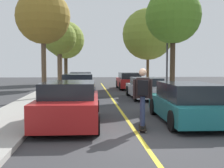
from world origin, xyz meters
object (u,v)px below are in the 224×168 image
(skateboard, at_px, (142,127))
(parked_car_right_far, at_px, (129,81))
(parked_car_left_nearest, at_px, (70,104))
(street_tree_right_near, at_px, (148,34))
(street_tree_right_nearest, at_px, (173,16))
(street_tree_left_nearest, at_px, (43,17))
(street_tree_left_near, at_px, (59,38))
(skateboarder, at_px, (143,94))
(street_tree_left_far, at_px, (66,40))
(parked_car_right_nearest, at_px, (187,103))
(parked_car_left_near, at_px, (78,88))
(parked_car_right_near, at_px, (145,88))
(parked_car_left_far, at_px, (81,82))
(streetlamp, at_px, (167,41))

(skateboard, bearing_deg, parked_car_right_far, 83.21)
(parked_car_left_nearest, height_order, street_tree_right_near, street_tree_right_near)
(parked_car_left_nearest, xyz_separation_m, street_tree_right_nearest, (5.89, 7.98, 4.32))
(parked_car_left_nearest, relative_size, street_tree_left_nearest, 0.69)
(street_tree_left_near, distance_m, skateboarder, 17.30)
(parked_car_right_far, bearing_deg, skateboarder, -96.79)
(parked_car_left_nearest, distance_m, parked_car_right_far, 14.39)
(street_tree_left_near, bearing_deg, street_tree_left_nearest, -90.00)
(street_tree_left_far, bearing_deg, parked_car_right_nearest, -74.93)
(street_tree_left_nearest, bearing_deg, parked_car_right_nearest, -48.80)
(parked_car_left_near, height_order, street_tree_right_nearest, street_tree_right_nearest)
(parked_car_right_near, xyz_separation_m, street_tree_right_near, (1.89, 8.17, 4.11))
(parked_car_right_far, height_order, skateboarder, skateboarder)
(street_tree_right_near, height_order, skateboard, street_tree_right_near)
(parked_car_left_nearest, distance_m, street_tree_left_nearest, 8.15)
(parked_car_left_far, height_order, parked_car_right_nearest, parked_car_left_far)
(street_tree_left_nearest, relative_size, street_tree_left_far, 0.90)
(parked_car_left_near, bearing_deg, parked_car_left_far, 90.00)
(parked_car_left_far, relative_size, parked_car_right_far, 1.09)
(parked_car_right_nearest, xyz_separation_m, street_tree_left_nearest, (-5.88, 6.72, 3.98))
(street_tree_right_nearest, height_order, skateboard, street_tree_right_nearest)
(street_tree_left_far, height_order, skateboarder, street_tree_left_far)
(parked_car_left_nearest, relative_size, parked_car_left_far, 0.93)
(parked_car_right_nearest, relative_size, street_tree_left_nearest, 0.72)
(parked_car_right_nearest, height_order, parked_car_right_near, parked_car_right_nearest)
(parked_car_right_nearest, height_order, street_tree_right_nearest, street_tree_right_nearest)
(parked_car_left_nearest, relative_size, street_tree_left_far, 0.62)
(parked_car_left_near, bearing_deg, parked_car_right_near, 7.47)
(parked_car_right_far, height_order, skateboard, parked_car_right_far)
(parked_car_right_nearest, xyz_separation_m, street_tree_right_nearest, (1.90, 7.83, 4.35))
(parked_car_left_nearest, distance_m, parked_car_left_near, 6.60)
(street_tree_left_far, xyz_separation_m, street_tree_right_near, (7.78, -6.70, -0.03))
(streetlamp, bearing_deg, parked_car_left_near, -159.93)
(parked_car_left_nearest, distance_m, skateboard, 2.50)
(parked_car_right_nearest, relative_size, street_tree_left_far, 0.65)
(parked_car_right_far, height_order, streetlamp, streetlamp)
(street_tree_left_nearest, height_order, skateboard, street_tree_left_nearest)
(parked_car_left_nearest, xyz_separation_m, parked_car_right_nearest, (3.99, 0.15, -0.03))
(street_tree_left_near, height_order, street_tree_left_far, street_tree_left_far)
(parked_car_right_nearest, relative_size, street_tree_right_near, 0.63)
(parked_car_left_far, bearing_deg, street_tree_right_nearest, -39.02)
(parked_car_left_near, bearing_deg, street_tree_right_nearest, 13.23)
(parked_car_left_near, height_order, skateboarder, skateboarder)
(parked_car_right_far, height_order, street_tree_left_nearest, street_tree_left_nearest)
(parked_car_right_nearest, distance_m, parked_car_right_far, 13.68)
(skateboard, bearing_deg, skateboarder, -99.93)
(parked_car_right_nearest, height_order, skateboard, parked_car_right_nearest)
(parked_car_left_far, height_order, street_tree_right_near, street_tree_right_near)
(parked_car_left_near, bearing_deg, skateboarder, -73.58)
(parked_car_left_far, height_order, street_tree_right_nearest, street_tree_right_nearest)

